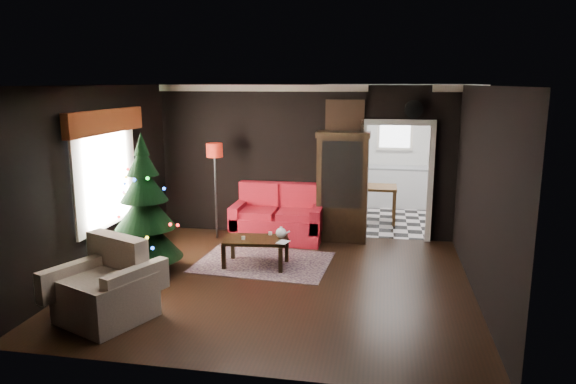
% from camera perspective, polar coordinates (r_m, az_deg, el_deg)
% --- Properties ---
extents(floor, '(5.50, 5.50, 0.00)m').
position_cam_1_polar(floor, '(7.76, -1.22, -9.69)').
color(floor, black).
rests_on(floor, ground).
extents(ceiling, '(5.50, 5.50, 0.00)m').
position_cam_1_polar(ceiling, '(7.22, -1.32, 11.46)').
color(ceiling, white).
rests_on(ceiling, ground).
extents(wall_back, '(5.50, 0.00, 5.50)m').
position_cam_1_polar(wall_back, '(9.79, 1.69, 3.31)').
color(wall_back, black).
rests_on(wall_back, ground).
extents(wall_front, '(5.50, 0.00, 5.50)m').
position_cam_1_polar(wall_front, '(5.01, -7.07, -5.01)').
color(wall_front, black).
rests_on(wall_front, ground).
extents(wall_left, '(0.00, 5.50, 5.50)m').
position_cam_1_polar(wall_left, '(8.36, -20.07, 1.13)').
color(wall_left, black).
rests_on(wall_left, ground).
extents(wall_right, '(0.00, 5.50, 5.50)m').
position_cam_1_polar(wall_right, '(7.33, 20.30, -0.29)').
color(wall_right, black).
rests_on(wall_right, ground).
extents(doorway, '(1.10, 0.10, 2.10)m').
position_cam_1_polar(doorway, '(9.74, 11.62, 0.94)').
color(doorway, white).
rests_on(doorway, ground).
extents(left_window, '(0.05, 1.60, 1.40)m').
position_cam_1_polar(left_window, '(8.50, -19.19, 1.71)').
color(left_window, white).
rests_on(left_window, wall_left).
extents(valance, '(0.12, 2.10, 0.35)m').
position_cam_1_polar(valance, '(8.36, -19.09, 7.23)').
color(valance, maroon).
rests_on(valance, wall_left).
extents(kitchen_floor, '(3.00, 3.00, 0.00)m').
position_cam_1_polar(kitchen_floor, '(11.43, 11.27, -2.84)').
color(kitchen_floor, silver).
rests_on(kitchen_floor, ground).
extents(kitchen_window, '(0.70, 0.06, 0.70)m').
position_cam_1_polar(kitchen_window, '(12.57, 11.51, 6.34)').
color(kitchen_window, white).
rests_on(kitchen_window, ground).
extents(rug, '(2.18, 1.65, 0.01)m').
position_cam_1_polar(rug, '(8.54, -2.65, -7.61)').
color(rug, '#443741').
rests_on(rug, ground).
extents(loveseat, '(1.70, 0.90, 1.00)m').
position_cam_1_polar(loveseat, '(9.60, -1.11, -2.33)').
color(loveseat, maroon).
rests_on(loveseat, ground).
extents(curio_cabinet, '(0.90, 0.45, 1.90)m').
position_cam_1_polar(curio_cabinet, '(9.56, 5.92, 0.31)').
color(curio_cabinet, black).
rests_on(curio_cabinet, ground).
extents(floor_lamp, '(0.32, 0.32, 1.88)m').
position_cam_1_polar(floor_lamp, '(9.72, -7.84, -0.27)').
color(floor_lamp, '#262626').
rests_on(floor_lamp, ground).
extents(christmas_tree, '(1.29, 1.29, 2.04)m').
position_cam_1_polar(christmas_tree, '(8.08, -15.25, -1.44)').
color(christmas_tree, black).
rests_on(christmas_tree, ground).
extents(armchair, '(1.28, 1.28, 0.99)m').
position_cam_1_polar(armchair, '(6.81, -19.22, -9.35)').
color(armchair, beige).
rests_on(armchair, ground).
extents(coffee_table, '(1.03, 0.68, 0.44)m').
position_cam_1_polar(coffee_table, '(8.34, -3.50, -6.48)').
color(coffee_table, black).
rests_on(coffee_table, rug).
extents(teapot, '(0.20, 0.20, 0.18)m').
position_cam_1_polar(teapot, '(8.24, -0.75, -4.42)').
color(teapot, white).
rests_on(teapot, coffee_table).
extents(cup_a, '(0.07, 0.07, 0.05)m').
position_cam_1_polar(cup_a, '(8.44, -1.94, -4.49)').
color(cup_a, silver).
rests_on(cup_a, coffee_table).
extents(cup_b, '(0.07, 0.07, 0.05)m').
position_cam_1_polar(cup_b, '(8.22, -4.86, -4.98)').
color(cup_b, white).
rests_on(cup_b, coffee_table).
extents(book, '(0.16, 0.06, 0.22)m').
position_cam_1_polar(book, '(8.04, -1.05, -4.72)').
color(book, tan).
rests_on(book, coffee_table).
extents(wall_clock, '(0.32, 0.32, 0.06)m').
position_cam_1_polar(wall_clock, '(9.54, 13.47, 8.70)').
color(wall_clock, silver).
rests_on(wall_clock, wall_back).
extents(painting, '(0.62, 0.05, 0.52)m').
position_cam_1_polar(painting, '(9.57, 6.17, 8.18)').
color(painting, '#B07544').
rests_on(painting, wall_back).
extents(kitchen_counter, '(1.80, 0.60, 0.90)m').
position_cam_1_polar(kitchen_counter, '(12.50, 11.29, 0.53)').
color(kitchen_counter, white).
rests_on(kitchen_counter, ground).
extents(kitchen_table, '(0.70, 0.70, 0.75)m').
position_cam_1_polar(kitchen_table, '(11.05, 9.81, -1.29)').
color(kitchen_table, brown).
rests_on(kitchen_table, ground).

